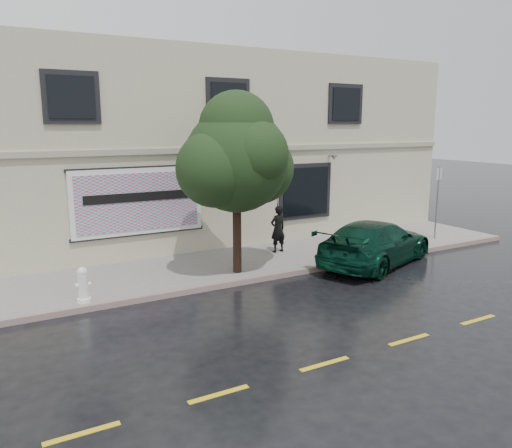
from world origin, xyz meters
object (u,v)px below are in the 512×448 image
street_tree (237,161)px  fire_hydrant (83,285)px  car (376,243)px  pedestrian (278,229)px

street_tree → fire_hydrant: (-4.45, -0.40, -2.85)m
car → pedestrian: bearing=21.4°
pedestrian → fire_hydrant: (-6.73, -1.81, -0.37)m
pedestrian → fire_hydrant: pedestrian is taller
street_tree → fire_hydrant: 5.30m
car → pedestrian: size_ratio=3.08×
pedestrian → street_tree: (-2.28, -1.41, 2.48)m
pedestrian → fire_hydrant: size_ratio=1.82×
car → pedestrian: (-2.19, 2.41, 0.23)m
pedestrian → street_tree: bearing=26.1°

